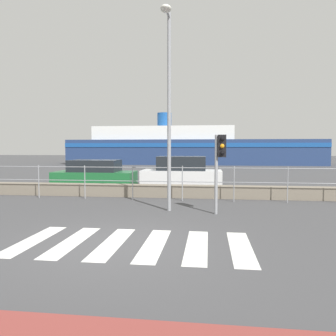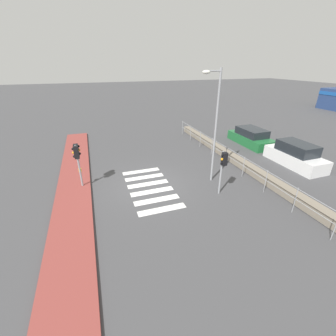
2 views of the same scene
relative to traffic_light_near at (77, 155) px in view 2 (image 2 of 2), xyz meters
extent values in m
plane|color=#424244|center=(0.90, 3.62, -1.98)|extent=(160.00, 160.00, 0.00)
cube|color=brown|center=(0.90, -0.48, -1.92)|extent=(24.00, 1.80, 0.12)
cube|color=silver|center=(-0.96, 3.62, -1.98)|extent=(0.45, 2.40, 0.01)
cube|color=silver|center=(-0.06, 3.62, -1.98)|extent=(0.45, 2.40, 0.01)
cube|color=silver|center=(0.84, 3.62, -1.98)|extent=(0.45, 2.40, 0.01)
cube|color=silver|center=(1.74, 3.62, -1.98)|extent=(0.45, 2.40, 0.01)
cube|color=silver|center=(2.64, 3.62, -1.98)|extent=(0.45, 2.40, 0.01)
cube|color=silver|center=(3.54, 3.62, -1.98)|extent=(0.45, 2.40, 0.01)
cube|color=slate|center=(0.90, 10.29, -1.73)|extent=(19.52, 0.55, 0.51)
cylinder|color=gray|center=(0.90, 9.41, -0.71)|extent=(17.56, 0.03, 0.03)
cylinder|color=gray|center=(0.90, 9.41, -1.24)|extent=(17.56, 0.03, 0.03)
cylinder|color=gray|center=(-7.88, 9.41, -1.31)|extent=(0.04, 0.04, 1.34)
cylinder|color=gray|center=(-5.93, 9.41, -1.31)|extent=(0.04, 0.04, 1.34)
cylinder|color=gray|center=(-3.98, 9.41, -1.31)|extent=(0.04, 0.04, 1.34)
cylinder|color=gray|center=(-2.02, 9.41, -1.31)|extent=(0.04, 0.04, 1.34)
cylinder|color=gray|center=(-0.07, 9.41, -1.31)|extent=(0.04, 0.04, 1.34)
cylinder|color=gray|center=(1.88, 9.41, -1.31)|extent=(0.04, 0.04, 1.34)
cylinder|color=gray|center=(3.83, 9.41, -1.31)|extent=(0.04, 0.04, 1.34)
cylinder|color=gray|center=(5.78, 9.41, -1.31)|extent=(0.04, 0.04, 1.34)
cylinder|color=gray|center=(7.73, 9.41, -1.31)|extent=(0.04, 0.04, 1.34)
cylinder|color=gray|center=(0.00, 0.00, -0.71)|extent=(0.10, 0.10, 2.55)
cube|color=black|center=(-0.17, 0.00, 0.22)|extent=(0.24, 0.24, 0.68)
sphere|color=black|center=(-0.17, 0.14, 0.43)|extent=(0.13, 0.13, 0.13)
sphere|color=orange|center=(-0.17, 0.14, 0.22)|extent=(0.13, 0.13, 0.13)
sphere|color=black|center=(-0.17, 0.14, 0.01)|extent=(0.13, 0.13, 0.13)
cube|color=black|center=(0.17, 0.00, 0.22)|extent=(0.24, 0.24, 0.68)
sphere|color=black|center=(0.17, -0.14, 0.43)|extent=(0.13, 0.13, 0.13)
sphere|color=orange|center=(0.17, -0.14, 0.22)|extent=(0.13, 0.13, 0.13)
sphere|color=black|center=(0.17, -0.14, 0.01)|extent=(0.13, 0.13, 0.13)
cube|color=yellow|center=(-0.11, 0.00, -0.93)|extent=(0.10, 0.14, 0.18)
cylinder|color=gray|center=(3.11, 7.03, -0.76)|extent=(0.10, 0.10, 2.44)
cube|color=black|center=(3.28, 7.03, 0.11)|extent=(0.24, 0.24, 0.68)
sphere|color=black|center=(3.28, 6.89, 0.32)|extent=(0.13, 0.13, 0.13)
sphere|color=orange|center=(3.28, 6.89, 0.11)|extent=(0.13, 0.13, 0.13)
sphere|color=black|center=(3.28, 6.89, -0.10)|extent=(0.13, 0.13, 0.13)
cylinder|color=gray|center=(1.61, 7.38, 1.15)|extent=(0.12, 0.12, 6.26)
cylinder|color=gray|center=(1.61, 6.98, 4.13)|extent=(0.07, 0.81, 0.07)
ellipsoid|color=silver|center=(1.61, 6.57, 4.08)|extent=(0.32, 0.42, 0.19)
cube|color=#1E6633|center=(-3.22, 13.94, -1.60)|extent=(4.30, 1.88, 0.76)
cube|color=#1E2328|center=(-3.22, 13.94, -0.91)|extent=(2.58, 1.66, 0.62)
cube|color=silver|center=(1.48, 13.94, -1.54)|extent=(4.15, 1.71, 0.88)
cube|color=#1E2328|center=(1.48, 13.94, -0.75)|extent=(2.49, 1.50, 0.72)
camera|label=1|loc=(2.88, -3.07, 0.06)|focal=35.00mm
camera|label=2|loc=(12.15, 0.94, 4.48)|focal=24.00mm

